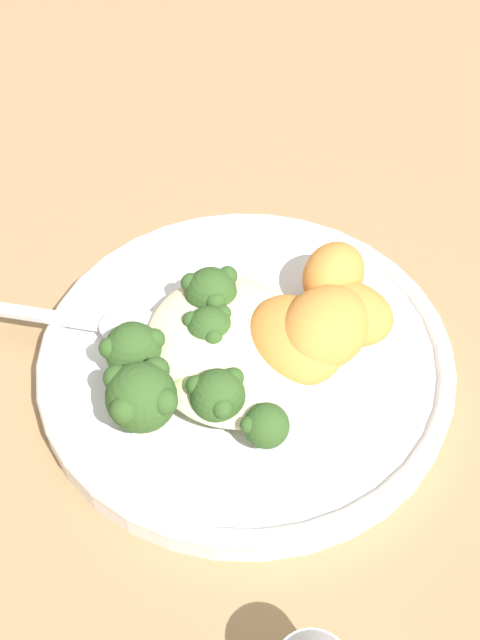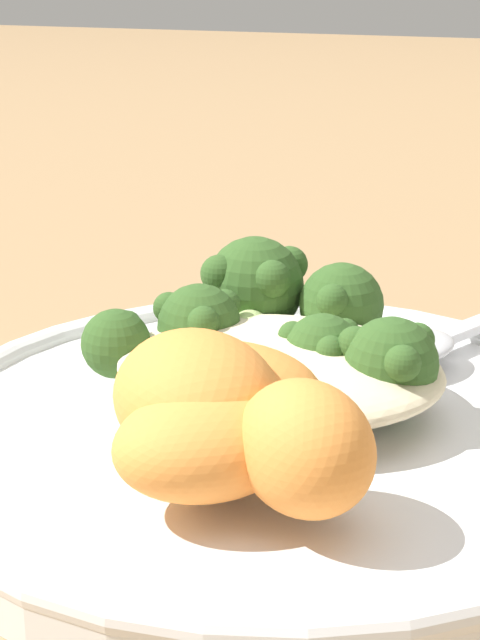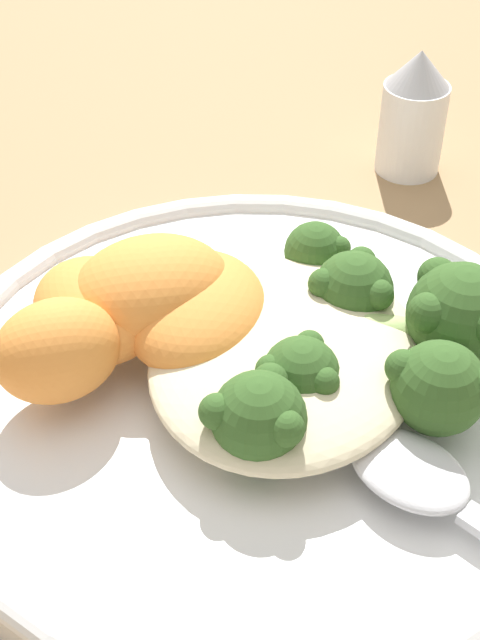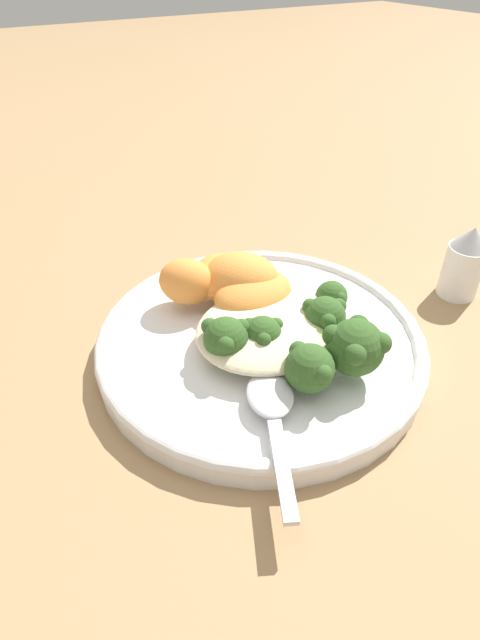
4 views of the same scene
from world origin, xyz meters
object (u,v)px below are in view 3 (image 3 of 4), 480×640
Objects in this scene: broccoli_stalk_0 at (255,409)px; broccoli_stalk_1 at (278,363)px; broccoli_stalk_3 at (418,319)px; quinoa_mound at (287,355)px; broccoli_stalk_2 at (386,376)px; broccoli_stalk_5 at (299,268)px; sweet_potato_chunk_3 at (152,291)px; plate at (263,392)px; broccoli_stalk_4 at (334,298)px; spoon at (432,486)px; salt_shaker at (413,113)px; sweet_potato_chunk_2 at (57,351)px; sweet_potato_chunk_0 at (96,309)px; sweet_potato_chunk_1 at (196,310)px.

broccoli_stalk_1 is at bearing 147.93° from broccoli_stalk_0.
broccoli_stalk_3 is at bearing 67.40° from broccoli_stalk_1.
broccoli_stalk_2 is (0.00, 0.04, 0.00)m from quinoa_mound.
broccoli_stalk_5 is (-0.06, -0.01, -0.00)m from broccoli_stalk_1.
broccoli_stalk_3 is (-0.04, 0.05, 0.01)m from broccoli_stalk_1.
broccoli_stalk_0 is 1.11× the size of sweet_potato_chunk_3.
broccoli_stalk_1 is 0.58× the size of broccoli_stalk_2.
broccoli_stalk_3 is (-0.03, 0.05, 0.03)m from plate.
broccoli_stalk_1 is at bearing -157.93° from broccoli_stalk_3.
broccoli_stalk_1 is at bearing -140.01° from broccoli_stalk_4.
broccoli_stalk_2 is at bearing -87.94° from broccoli_stalk_4.
salt_shaker reaches higher than spoon.
broccoli_stalk_4 is 1.15× the size of salt_shaker.
sweet_potato_chunk_2 is 0.05m from sweet_potato_chunk_3.
sweet_potato_chunk_0 is at bearing -143.50° from broccoli_stalk_0.
sweet_potato_chunk_3 reaches higher than spoon.
spoon is (0.04, 0.06, -0.01)m from quinoa_mound.
broccoli_stalk_5 is at bearing 132.67° from sweet_potato_chunk_3.
broccoli_stalk_0 is 0.96× the size of broccoli_stalk_5.
sweet_potato_chunk_3 is at bearing -98.05° from quinoa_mound.
sweet_potato_chunk_0 is at bearing 178.99° from broccoli_stalk_3.
sweet_potato_chunk_3 is (0.02, -0.10, 0.00)m from broccoli_stalk_3.
sweet_potato_chunk_2 is at bearing -168.79° from broccoli_stalk_3.
broccoli_stalk_5 is (-0.02, -0.02, -0.00)m from broccoli_stalk_4.
broccoli_stalk_3 is at bearing 121.07° from quinoa_mound.
spoon is (0.04, 0.02, -0.01)m from broccoli_stalk_2.
salt_shaker reaches higher than broccoli_stalk_1.
plate is 3.52× the size of broccoli_stalk_5.
broccoli_stalk_1 is 0.08m from sweet_potato_chunk_2.
broccoli_stalk_5 is (-0.03, -0.05, -0.01)m from broccoli_stalk_3.
broccoli_stalk_3 reaches higher than broccoli_stalk_5.
sweet_potato_chunk_2 reaches higher than quinoa_mound.
sweet_potato_chunk_3 is (0.05, -0.05, 0.01)m from broccoli_stalk_5.
broccoli_stalk_2 is 0.12m from sweet_potato_chunk_2.
plate is at bearing -5.95° from salt_shaker.
plate is at bearing 78.16° from sweet_potato_chunk_3.
salt_shaker is (-0.15, 0.02, 0.00)m from broccoli_stalk_5.
sweet_potato_chunk_1 is 0.62× the size of spoon.
broccoli_stalk_0 is (0.03, 0.01, 0.03)m from plate.
broccoli_stalk_3 is at bearing 104.18° from sweet_potato_chunk_0.
broccoli_stalk_5 is (-0.06, -0.00, 0.02)m from plate.
salt_shaker is (-0.21, 0.02, 0.02)m from plate.
broccoli_stalk_2 is at bearing 89.97° from sweet_potato_chunk_0.
broccoli_stalk_0 reaches higher than spoon.
quinoa_mound is 1.07× the size of spoon.
broccoli_stalk_0 is 0.89× the size of broccoli_stalk_4.
sweet_potato_chunk_1 is (0.03, -0.05, 0.00)m from broccoli_stalk_4.
spoon is at bearing 87.40° from sweet_potato_chunk_2.
broccoli_stalk_2 is 0.21m from salt_shaker.
sweet_potato_chunk_0 reaches higher than spoon.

